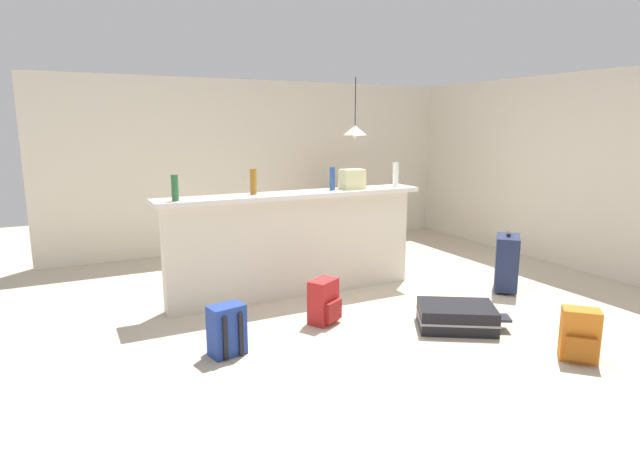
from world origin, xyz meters
TOP-DOWN VIEW (x-y plane):
  - ground_plane at (0.00, 0.00)m, footprint 13.00×13.00m
  - wall_back at (0.00, 3.05)m, footprint 6.60×0.10m
  - wall_right at (3.05, 0.30)m, footprint 0.10×6.00m
  - partition_half_wall at (-0.67, 0.57)m, footprint 2.80×0.20m
  - bar_countertop at (-0.67, 0.57)m, footprint 2.96×0.40m
  - bottle_green at (-1.93, 0.51)m, footprint 0.07×0.07m
  - bottle_amber at (-1.11, 0.63)m, footprint 0.07×0.07m
  - bottle_blue at (-0.21, 0.59)m, footprint 0.06×0.06m
  - bottle_white at (0.60, 0.54)m, footprint 0.07×0.07m
  - grocery_bag at (0.04, 0.58)m, footprint 0.26×0.18m
  - dining_table at (0.92, 2.01)m, footprint 1.10×0.80m
  - dining_chair_near_partition at (0.84, 1.49)m, footprint 0.44×0.44m
  - dining_chair_far_side at (1.01, 2.60)m, footprint 0.42×0.42m
  - pendant_lamp at (0.89, 1.98)m, footprint 0.34×0.34m
  - suitcase_flat_black at (0.26, -0.98)m, footprint 0.88×0.78m
  - backpack_blue at (-1.80, -0.57)m, footprint 0.31×0.29m
  - suitcase_upright_navy at (1.52, -0.35)m, footprint 0.48×0.48m
  - backpack_orange at (0.68, -1.93)m, footprint 0.34×0.34m
  - backpack_red at (-0.77, -0.31)m, footprint 0.33×0.32m

SIDE VIEW (x-z plane):
  - ground_plane at x=0.00m, z-range -0.05..0.00m
  - suitcase_flat_black at x=0.26m, z-range 0.00..0.22m
  - backpack_blue at x=-1.80m, z-range -0.01..0.41m
  - backpack_orange at x=0.68m, z-range -0.01..0.41m
  - backpack_red at x=-0.77m, z-range -0.01..0.41m
  - suitcase_upright_navy at x=1.52m, z-range 0.00..0.67m
  - dining_chair_near_partition at x=0.84m, z-range 0.05..0.98m
  - dining_chair_far_side at x=1.01m, z-range 0.05..0.98m
  - partition_half_wall at x=-0.67m, z-range 0.00..1.09m
  - dining_table at x=0.92m, z-range 0.28..1.02m
  - bar_countertop at x=-0.67m, z-range 1.09..1.14m
  - grocery_bag at x=0.04m, z-range 1.14..1.36m
  - wall_back at x=0.00m, z-range 0.00..2.50m
  - wall_right at x=3.05m, z-range 0.00..2.50m
  - bottle_green at x=-1.93m, z-range 1.14..1.39m
  - bottle_blue at x=-0.21m, z-range 1.14..1.39m
  - bottle_amber at x=-1.11m, z-range 1.14..1.40m
  - bottle_white at x=0.60m, z-range 1.14..1.42m
  - pendant_lamp at x=0.89m, z-range 1.35..2.19m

